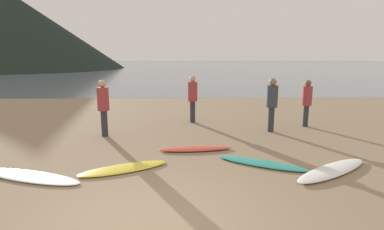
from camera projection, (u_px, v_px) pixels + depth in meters
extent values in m
cube|color=#8C7559|center=(171.00, 112.00, 14.48)|extent=(120.00, 120.00, 0.20)
cube|color=slate|center=(181.00, 66.00, 67.31)|extent=(140.00, 100.00, 0.01)
cone|color=black|center=(14.00, 31.00, 53.42)|extent=(37.25, 37.25, 12.83)
ellipsoid|color=white|center=(30.00, 176.00, 6.56)|extent=(2.55, 1.37, 0.06)
ellipsoid|color=yellow|center=(124.00, 168.00, 7.01)|extent=(2.10, 1.40, 0.07)
ellipsoid|color=#D84C38|center=(195.00, 149.00, 8.43)|extent=(2.04, 0.63, 0.09)
ellipsoid|color=teal|center=(261.00, 163.00, 7.34)|extent=(2.14, 1.50, 0.07)
ellipsoid|color=white|center=(333.00, 170.00, 6.87)|extent=(2.35, 1.82, 0.09)
cylinder|color=#2D2D38|center=(271.00, 119.00, 10.38)|extent=(0.20, 0.20, 0.84)
cylinder|color=#333842|center=(272.00, 96.00, 10.23)|extent=(0.37, 0.37, 0.73)
sphere|color=#936B4C|center=(273.00, 82.00, 10.13)|extent=(0.24, 0.24, 0.24)
cylinder|color=#2D2D38|center=(306.00, 116.00, 11.14)|extent=(0.19, 0.19, 0.79)
cylinder|color=#9E3338|center=(307.00, 96.00, 10.99)|extent=(0.34, 0.34, 0.68)
sphere|color=brown|center=(308.00, 83.00, 10.90)|extent=(0.22, 0.22, 0.22)
cylinder|color=#2D2D38|center=(193.00, 112.00, 11.80)|extent=(0.20, 0.20, 0.84)
cylinder|color=#9E3338|center=(193.00, 92.00, 11.64)|extent=(0.36, 0.36, 0.73)
sphere|color=tan|center=(193.00, 79.00, 11.55)|extent=(0.24, 0.24, 0.24)
cylinder|color=#2D2D38|center=(104.00, 123.00, 9.81)|extent=(0.20, 0.20, 0.84)
cylinder|color=#9E3338|center=(103.00, 99.00, 9.66)|extent=(0.37, 0.37, 0.73)
sphere|color=tan|center=(102.00, 84.00, 9.56)|extent=(0.24, 0.24, 0.24)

